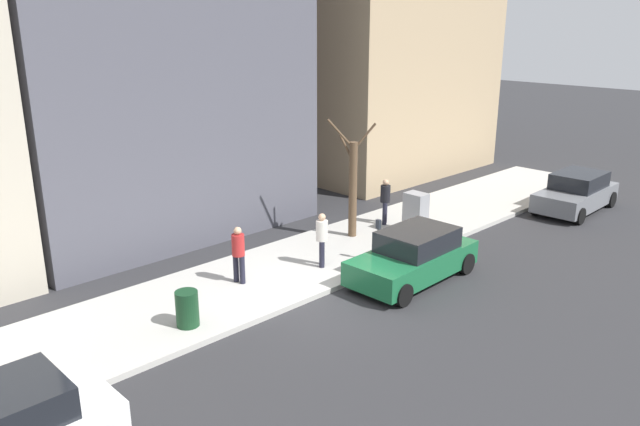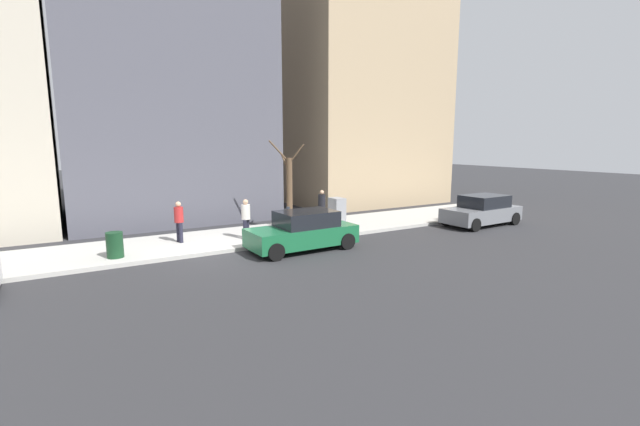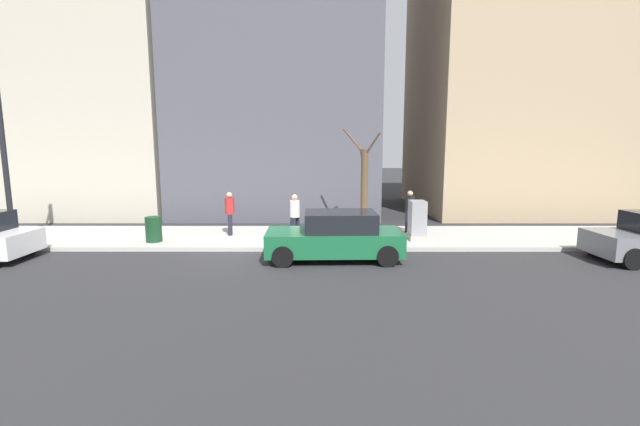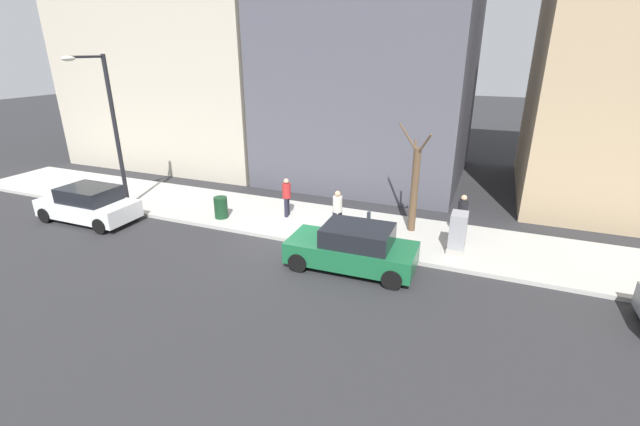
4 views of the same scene
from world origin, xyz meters
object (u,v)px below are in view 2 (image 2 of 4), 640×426
at_px(pedestrian_near_meter, 322,205).
at_px(pedestrian_far_corner, 179,219).
at_px(trash_bin, 115,245).
at_px(utility_box, 337,213).
at_px(bare_tree, 289,190).
at_px(office_tower_left, 351,93).
at_px(pedestrian_midblock, 246,217).
at_px(parked_car_grey, 482,211).
at_px(parked_car_green, 303,231).
at_px(office_block_center, 159,72).
at_px(parking_meter, 288,219).

relative_size(pedestrian_near_meter, pedestrian_far_corner, 1.00).
bearing_deg(trash_bin, utility_box, -87.60).
bearing_deg(bare_tree, pedestrian_near_meter, -87.57).
bearing_deg(pedestrian_near_meter, trash_bin, -24.83).
bearing_deg(office_tower_left, pedestrian_midblock, 128.20).
xyz_separation_m(parked_car_grey, pedestrian_midblock, (2.60, 11.54, 0.35)).
relative_size(parked_car_green, office_block_center, 0.27).
xyz_separation_m(pedestrian_near_meter, office_block_center, (7.92, 5.82, 6.91)).
xyz_separation_m(bare_tree, pedestrian_far_corner, (-0.49, 5.21, -0.84)).
distance_m(utility_box, pedestrian_midblock, 4.49).
relative_size(bare_tree, trash_bin, 4.56).
height_order(pedestrian_far_corner, office_tower_left, office_tower_left).
xyz_separation_m(bare_tree, pedestrian_midblock, (-1.23, 2.65, -0.84)).
bearing_deg(parking_meter, bare_tree, -28.14).
distance_m(pedestrian_midblock, office_tower_left, 16.24).
bearing_deg(pedestrian_near_meter, bare_tree, -33.00).
height_order(pedestrian_near_meter, office_tower_left, office_tower_left).
distance_m(parked_car_green, office_tower_left, 16.93).
height_order(parked_car_green, office_tower_left, office_tower_left).
height_order(trash_bin, pedestrian_near_meter, pedestrian_near_meter).
xyz_separation_m(trash_bin, office_tower_left, (9.66, -16.71, 7.04)).
relative_size(utility_box, trash_bin, 1.59).
height_order(parked_car_grey, trash_bin, parked_car_grey).
distance_m(parked_car_green, office_block_center, 13.96).
height_order(parked_car_green, office_block_center, office_block_center).
xyz_separation_m(office_tower_left, office_block_center, (0.04, 13.01, 0.36)).
height_order(office_tower_left, office_block_center, office_block_center).
xyz_separation_m(parked_car_green, office_tower_left, (11.56, -10.26, 6.90)).
bearing_deg(office_block_center, parking_meter, -164.40).
bearing_deg(parked_car_grey, office_block_center, 45.70).
height_order(parked_car_grey, parking_meter, parked_car_grey).
xyz_separation_m(pedestrian_midblock, pedestrian_far_corner, (0.75, 2.55, 0.00)).
bearing_deg(bare_tree, pedestrian_midblock, 114.94).
distance_m(trash_bin, office_tower_left, 20.55).
bearing_deg(trash_bin, parking_meter, -93.93).
relative_size(parked_car_green, parking_meter, 3.14).
distance_m(utility_box, pedestrian_near_meter, 1.40).
bearing_deg(office_tower_left, utility_box, 142.18).
bearing_deg(utility_box, office_block_center, 32.02).
bearing_deg(utility_box, pedestrian_far_corner, 83.37).
distance_m(parked_car_grey, parking_meter, 10.18).
xyz_separation_m(parked_car_green, pedestrian_near_meter, (3.69, -3.08, 0.35)).
relative_size(pedestrian_midblock, office_block_center, 0.10).
bearing_deg(utility_box, pedestrian_near_meter, -0.08).
height_order(parking_meter, bare_tree, bare_tree).
height_order(parked_car_grey, office_tower_left, office_tower_left).
distance_m(pedestrian_far_corner, office_tower_left, 17.79).
height_order(trash_bin, office_tower_left, office_tower_left).
bearing_deg(parked_car_green, office_tower_left, -42.97).
bearing_deg(pedestrian_near_meter, office_tower_left, -167.81).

